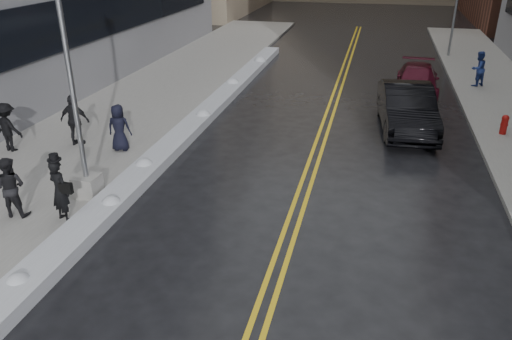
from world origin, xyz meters
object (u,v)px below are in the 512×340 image
Objects in this scene: fire_hydrant at (504,123)px; pedestrian_e at (8,127)px; pedestrian_d at (75,120)px; pedestrian_b at (10,187)px; car_black at (407,108)px; lamppost at (76,114)px; pedestrian_c at (119,128)px; pedestrian_east at (478,69)px; car_maroon at (417,80)px; traffic_signal at (457,0)px; pedestrian_fedora at (60,190)px.

pedestrian_e is (-16.59, -5.63, 0.43)m from fire_hydrant.
pedestrian_e is (-1.91, -0.98, -0.06)m from pedestrian_d.
pedestrian_b reaches higher than car_black.
pedestrian_e is 14.25m from car_black.
lamppost is 4.59× the size of pedestrian_e.
pedestrian_d reaches higher than pedestrian_c.
pedestrian_c is 0.96× the size of pedestrian_e.
pedestrian_d reaches higher than fire_hydrant.
pedestrian_b is at bearing 9.86° from pedestrian_east.
pedestrian_e reaches higher than car_black.
car_maroon is (0.66, 5.21, -0.19)m from car_black.
traffic_signal reaches higher than pedestrian_d.
car_black is at bearing 42.32° from lamppost.
pedestrian_fedora is 5.30m from pedestrian_d.
traffic_signal is (11.80, 22.00, 0.87)m from lamppost.
traffic_signal is at bearing -125.95° from pedestrian_east.
pedestrian_fedora is 1.37m from pedestrian_b.
pedestrian_fedora reaches higher than car_maroon.
pedestrian_east is (13.61, 16.31, 0.03)m from pedestrian_b.
car_maroon reaches higher than fire_hydrant.
pedestrian_b is 4.84m from pedestrian_e.
fire_hydrant is 14.30m from traffic_signal.
pedestrian_d is at bearing -2.19° from pedestrian_east.
pedestrian_e is at bearing 24.46° from pedestrian_d.
traffic_signal is 3.75× the size of pedestrian_c.
car_black is 1.13× the size of car_maroon.
traffic_signal is 1.15× the size of car_black.
pedestrian_fedora is at bearing 150.94° from pedestrian_e.
traffic_signal is at bearing -130.95° from pedestrian_c.
pedestrian_east is 3.35m from car_maroon.
car_maroon is (9.46, 13.23, -1.86)m from lamppost.
lamppost is at bearing -66.57° from pedestrian_fedora.
car_black reaches higher than fire_hydrant.
pedestrian_c is 1.70m from pedestrian_d.
lamppost is 2.47m from pedestrian_b.
car_black is at bearing -144.17° from pedestrian_b.
pedestrian_c is 0.96× the size of pedestrian_east.
pedestrian_east is 0.32× the size of car_black.
pedestrian_e reaches higher than fire_hydrant.
fire_hydrant is 0.44× the size of pedestrian_fedora.
pedestrian_east reaches higher than pedestrian_e.
pedestrian_c is 3.71m from pedestrian_e.
pedestrian_d reaches higher than pedestrian_fedora.
pedestrian_e reaches higher than car_maroon.
pedestrian_b is at bearing 75.53° from pedestrian_c.
traffic_signal is 14.53m from car_black.
pedestrian_east reaches higher than pedestrian_fedora.
pedestrian_b is at bearing -142.23° from car_black.
fire_hydrant is 13.82m from pedestrian_c.
pedestrian_c is at bearing -61.22° from pedestrian_fedora.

